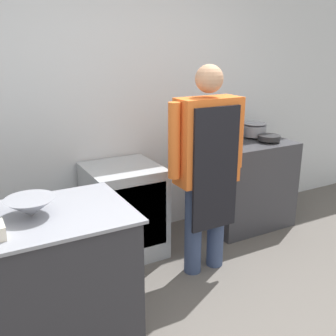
{
  "coord_description": "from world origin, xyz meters",
  "views": [
    {
      "loc": [
        -1.24,
        -1.43,
        1.81
      ],
      "look_at": [
        0.12,
        1.05,
        0.92
      ],
      "focal_mm": 42.0,
      "sensor_mm": 36.0,
      "label": 1
    }
  ],
  "objects_px": {
    "mixing_bowl": "(31,207)",
    "fridge_unit": "(124,210)",
    "stove": "(245,183)",
    "stock_pot": "(226,127)",
    "saute_pan": "(269,138)",
    "person_cook": "(207,159)",
    "sauce_pot": "(255,129)"
  },
  "relations": [
    {
      "from": "mixing_bowl",
      "to": "sauce_pot",
      "type": "relative_size",
      "value": 1.17
    },
    {
      "from": "stove",
      "to": "stock_pot",
      "type": "height_order",
      "value": "stock_pot"
    },
    {
      "from": "sauce_pot",
      "to": "mixing_bowl",
      "type": "bearing_deg",
      "value": -158.51
    },
    {
      "from": "fridge_unit",
      "to": "saute_pan",
      "type": "distance_m",
      "value": 1.61
    },
    {
      "from": "mixing_bowl",
      "to": "saute_pan",
      "type": "height_order",
      "value": "mixing_bowl"
    },
    {
      "from": "stock_pot",
      "to": "sauce_pot",
      "type": "xyz_separation_m",
      "value": [
        0.37,
        0.0,
        -0.06
      ]
    },
    {
      "from": "fridge_unit",
      "to": "saute_pan",
      "type": "xyz_separation_m",
      "value": [
        1.51,
        -0.15,
        0.52
      ]
    },
    {
      "from": "fridge_unit",
      "to": "person_cook",
      "type": "relative_size",
      "value": 0.48
    },
    {
      "from": "stove",
      "to": "mixing_bowl",
      "type": "relative_size",
      "value": 3.22
    },
    {
      "from": "fridge_unit",
      "to": "stock_pot",
      "type": "distance_m",
      "value": 1.31
    },
    {
      "from": "mixing_bowl",
      "to": "saute_pan",
      "type": "distance_m",
      "value": 2.52
    },
    {
      "from": "stove",
      "to": "person_cook",
      "type": "xyz_separation_m",
      "value": [
        -0.86,
        -0.55,
        0.52
      ]
    },
    {
      "from": "stove",
      "to": "saute_pan",
      "type": "distance_m",
      "value": 0.53
    },
    {
      "from": "mixing_bowl",
      "to": "fridge_unit",
      "type": "bearing_deg",
      "value": 44.16
    },
    {
      "from": "person_cook",
      "to": "sauce_pot",
      "type": "relative_size",
      "value": 7.0
    },
    {
      "from": "stove",
      "to": "stock_pot",
      "type": "bearing_deg",
      "value": 150.08
    },
    {
      "from": "mixing_bowl",
      "to": "person_cook",
      "type": "bearing_deg",
      "value": 12.02
    },
    {
      "from": "stove",
      "to": "stock_pot",
      "type": "distance_m",
      "value": 0.63
    },
    {
      "from": "stove",
      "to": "mixing_bowl",
      "type": "distance_m",
      "value": 2.45
    },
    {
      "from": "fridge_unit",
      "to": "saute_pan",
      "type": "height_order",
      "value": "saute_pan"
    },
    {
      "from": "fridge_unit",
      "to": "saute_pan",
      "type": "relative_size",
      "value": 3.65
    },
    {
      "from": "saute_pan",
      "to": "sauce_pot",
      "type": "bearing_deg",
      "value": 90.0
    },
    {
      "from": "mixing_bowl",
      "to": "sauce_pot",
      "type": "xyz_separation_m",
      "value": [
        2.41,
        0.95,
        0.03
      ]
    },
    {
      "from": "sauce_pot",
      "to": "saute_pan",
      "type": "bearing_deg",
      "value": -90.0
    },
    {
      "from": "person_cook",
      "to": "stove",
      "type": "bearing_deg",
      "value": 32.29
    },
    {
      "from": "stove",
      "to": "sauce_pot",
      "type": "bearing_deg",
      "value": 32.92
    },
    {
      "from": "saute_pan",
      "to": "stove",
      "type": "bearing_deg",
      "value": 147.62
    },
    {
      "from": "sauce_pot",
      "to": "fridge_unit",
      "type": "bearing_deg",
      "value": -177.2
    },
    {
      "from": "person_cook",
      "to": "sauce_pot",
      "type": "height_order",
      "value": "person_cook"
    },
    {
      "from": "fridge_unit",
      "to": "stove",
      "type": "bearing_deg",
      "value": -1.63
    },
    {
      "from": "fridge_unit",
      "to": "sauce_pot",
      "type": "relative_size",
      "value": 3.39
    },
    {
      "from": "stove",
      "to": "person_cook",
      "type": "distance_m",
      "value": 1.14
    }
  ]
}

